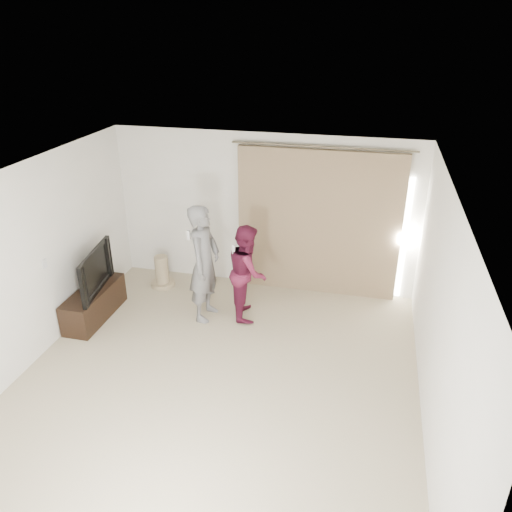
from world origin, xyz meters
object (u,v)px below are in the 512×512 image
Objects in this scene: tv at (89,271)px; person_woman at (248,272)px; tv_console at (94,304)px; person_man at (204,263)px.

person_woman is at bearing -83.23° from tv.
tv_console is 1.09× the size of tv.
person_woman reaches higher than tv.
person_man reaches higher than person_woman.
tv is at bearing -164.33° from person_woman.
person_woman is at bearing 18.18° from person_man.
tv_console is 0.84× the size of person_woman.
person_man is (1.65, 0.43, 0.66)m from tv_console.
tv_console is at bearing -164.33° from person_woman.
tv_console is 2.40m from person_woman.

